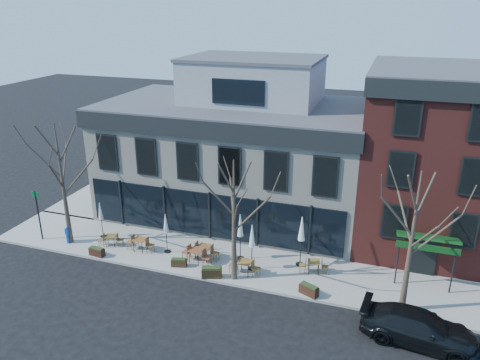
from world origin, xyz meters
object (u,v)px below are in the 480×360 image
(parked_sedan, at_px, (419,328))
(cafe_set_0, at_px, (111,239))
(call_box, at_px, (67,234))
(umbrella_0, at_px, (101,213))

(parked_sedan, xyz_separation_m, cafe_set_0, (-18.43, 3.16, -0.18))
(call_box, bearing_deg, cafe_set_0, 12.05)
(umbrella_0, bearing_deg, cafe_set_0, -36.01)
(parked_sedan, xyz_separation_m, umbrella_0, (-19.63, 4.03, 1.12))
(call_box, height_order, umbrella_0, umbrella_0)
(parked_sedan, xyz_separation_m, call_box, (-21.26, 2.56, 0.00))
(parked_sedan, distance_m, umbrella_0, 20.07)
(parked_sedan, height_order, call_box, parked_sedan)
(call_box, distance_m, cafe_set_0, 2.90)
(cafe_set_0, bearing_deg, call_box, -167.95)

